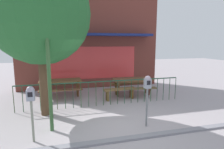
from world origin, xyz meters
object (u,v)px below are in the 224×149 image
Objects in this scene: picnic_table_right at (133,82)px; street_lamp at (47,45)px; picnic_table_left at (61,84)px; patio_bench at (120,91)px; parking_meter_near at (147,88)px; street_tree at (40,15)px; parking_meter_far at (31,99)px.

picnic_table_right is 0.53× the size of street_lamp.
picnic_table_left is 0.51× the size of street_lamp.
patio_bench is 2.86m from parking_meter_near.
street_tree is (-2.90, 1.71, 2.11)m from parking_meter_near.
street_tree is at bearing 149.45° from parking_meter_near.
street_tree reaches higher than picnic_table_right.
street_lamp reaches higher than picnic_table_left.
parking_meter_far is 2.85m from street_tree.
picnic_table_right is 4.78m from street_lamp.
street_lamp is at bearing -139.01° from patio_bench.
street_lamp is at bearing 51.42° from parking_meter_far.
street_lamp reaches higher than picnic_table_right.
picnic_table_left is 1.27× the size of patio_bench.
street_lamp reaches higher than patio_bench.
picnic_table_left is at bearing 157.17° from patio_bench.
parking_meter_near is (2.41, -3.77, 0.55)m from picnic_table_left.
parking_meter_far is at bearing -137.40° from patio_bench.
parking_meter_near reaches higher than picnic_table_left.
parking_meter_far is at bearing -178.09° from parking_meter_near.
parking_meter_far is at bearing -99.51° from picnic_table_left.
patio_bench is 0.40× the size of street_lamp.
picnic_table_right is 1.26× the size of parking_meter_near.
parking_meter_near is at bearing -57.44° from picnic_table_left.
parking_meter_near reaches higher than parking_meter_far.
street_lamp is (-2.65, 0.41, 1.19)m from parking_meter_near.
picnic_table_left is at bearing 122.56° from parking_meter_near.
picnic_table_right is 1.33× the size of patio_bench.
patio_bench is 4.26m from parking_meter_far.
picnic_table_right is 4.81m from street_tree.
parking_meter_far is 1.42m from street_lamp.
street_lamp is (-0.24, -3.36, 1.73)m from picnic_table_left.
picnic_table_left is 3.95m from parking_meter_far.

